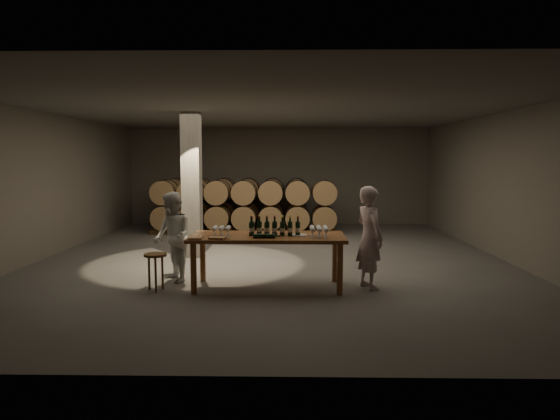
{
  "coord_description": "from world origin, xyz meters",
  "views": [
    {
      "loc": [
        0.37,
        -10.81,
        2.18
      ],
      "look_at": [
        0.17,
        -0.25,
        1.1
      ],
      "focal_mm": 32.0,
      "sensor_mm": 36.0,
      "label": 1
    }
  ],
  "objects_px": {
    "notebook_near": "(218,238)",
    "person_woman": "(173,237)",
    "bottle_cluster": "(275,228)",
    "stool": "(155,260)",
    "plate": "(299,235)",
    "tasting_table": "(268,241)",
    "person_man": "(369,237)"
  },
  "relations": [
    {
      "from": "person_man",
      "to": "person_woman",
      "type": "distance_m",
      "value": 3.44
    },
    {
      "from": "plate",
      "to": "person_woman",
      "type": "xyz_separation_m",
      "value": [
        -2.24,
        0.41,
        -0.1
      ]
    },
    {
      "from": "person_man",
      "to": "person_woman",
      "type": "height_order",
      "value": "person_man"
    },
    {
      "from": "notebook_near",
      "to": "person_woman",
      "type": "bearing_deg",
      "value": 149.73
    },
    {
      "from": "tasting_table",
      "to": "person_woman",
      "type": "xyz_separation_m",
      "value": [
        -1.71,
        0.39,
        0.01
      ]
    },
    {
      "from": "plate",
      "to": "person_woman",
      "type": "bearing_deg",
      "value": 169.58
    },
    {
      "from": "notebook_near",
      "to": "plate",
      "type": "bearing_deg",
      "value": 25.95
    },
    {
      "from": "tasting_table",
      "to": "stool",
      "type": "xyz_separation_m",
      "value": [
        -1.85,
        -0.23,
        -0.29
      ]
    },
    {
      "from": "tasting_table",
      "to": "plate",
      "type": "xyz_separation_m",
      "value": [
        0.53,
        -0.02,
        0.11
      ]
    },
    {
      "from": "bottle_cluster",
      "to": "stool",
      "type": "xyz_separation_m",
      "value": [
        -1.97,
        -0.24,
        -0.51
      ]
    },
    {
      "from": "plate",
      "to": "person_woman",
      "type": "distance_m",
      "value": 2.28
    },
    {
      "from": "plate",
      "to": "stool",
      "type": "bearing_deg",
      "value": -175.02
    },
    {
      "from": "plate",
      "to": "bottle_cluster",
      "type": "bearing_deg",
      "value": 175.34
    },
    {
      "from": "plate",
      "to": "stool",
      "type": "distance_m",
      "value": 2.42
    },
    {
      "from": "bottle_cluster",
      "to": "person_man",
      "type": "bearing_deg",
      "value": 0.19
    },
    {
      "from": "person_man",
      "to": "notebook_near",
      "type": "bearing_deg",
      "value": 75.63
    },
    {
      "from": "tasting_table",
      "to": "stool",
      "type": "distance_m",
      "value": 1.89
    },
    {
      "from": "bottle_cluster",
      "to": "notebook_near",
      "type": "relative_size",
      "value": 3.5
    },
    {
      "from": "tasting_table",
      "to": "notebook_near",
      "type": "xyz_separation_m",
      "value": [
        -0.79,
        -0.39,
        0.12
      ]
    },
    {
      "from": "notebook_near",
      "to": "tasting_table",
      "type": "bearing_deg",
      "value": 36.5
    },
    {
      "from": "stool",
      "to": "bottle_cluster",
      "type": "bearing_deg",
      "value": 6.98
    },
    {
      "from": "person_woman",
      "to": "tasting_table",
      "type": "bearing_deg",
      "value": 43.44
    },
    {
      "from": "stool",
      "to": "plate",
      "type": "bearing_deg",
      "value": 4.98
    },
    {
      "from": "plate",
      "to": "notebook_near",
      "type": "height_order",
      "value": "notebook_near"
    },
    {
      "from": "stool",
      "to": "person_man",
      "type": "bearing_deg",
      "value": 3.95
    },
    {
      "from": "bottle_cluster",
      "to": "person_man",
      "type": "relative_size",
      "value": 0.5
    },
    {
      "from": "bottle_cluster",
      "to": "stool",
      "type": "relative_size",
      "value": 1.39
    },
    {
      "from": "stool",
      "to": "person_man",
      "type": "distance_m",
      "value": 3.59
    },
    {
      "from": "plate",
      "to": "notebook_near",
      "type": "bearing_deg",
      "value": -164.33
    },
    {
      "from": "plate",
      "to": "stool",
      "type": "xyz_separation_m",
      "value": [
        -2.38,
        -0.21,
        -0.4
      ]
    },
    {
      "from": "notebook_near",
      "to": "stool",
      "type": "distance_m",
      "value": 1.15
    },
    {
      "from": "bottle_cluster",
      "to": "plate",
      "type": "relative_size",
      "value": 3.11
    }
  ]
}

